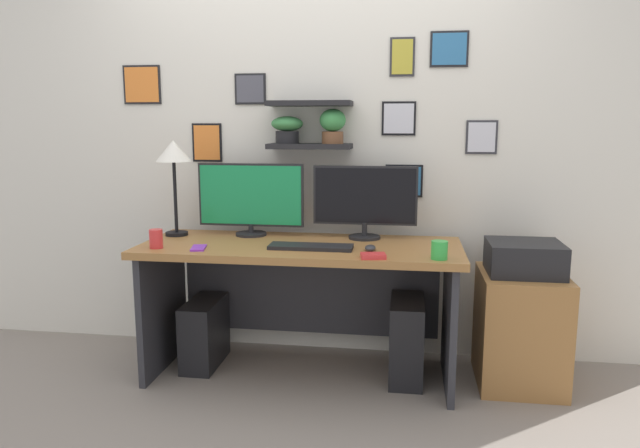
{
  "coord_description": "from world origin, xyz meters",
  "views": [
    {
      "loc": [
        0.56,
        -3.07,
        1.4
      ],
      "look_at": [
        0.1,
        0.05,
        0.86
      ],
      "focal_mm": 32.92,
      "sensor_mm": 36.0,
      "label": 1
    }
  ],
  "objects_px": {
    "computer_mouse": "(370,248)",
    "computer_tower_right": "(406,339)",
    "keyboard": "(311,247)",
    "printer": "(524,258)",
    "computer_tower_left": "(205,333)",
    "scissors_tray": "(373,256)",
    "monitor_left": "(251,198)",
    "desk_lamp": "(174,157)",
    "cell_phone": "(199,248)",
    "coffee_mug": "(439,250)",
    "desk": "(303,278)",
    "monitor_right": "(365,199)",
    "pen_cup": "(156,239)",
    "drawer_cabinet": "(520,329)"
  },
  "relations": [
    {
      "from": "pen_cup",
      "to": "printer",
      "type": "relative_size",
      "value": 0.26
    },
    {
      "from": "desk_lamp",
      "to": "coffee_mug",
      "type": "relative_size",
      "value": 6.15
    },
    {
      "from": "monitor_left",
      "to": "drawer_cabinet",
      "type": "height_order",
      "value": "monitor_left"
    },
    {
      "from": "keyboard",
      "to": "computer_tower_left",
      "type": "height_order",
      "value": "keyboard"
    },
    {
      "from": "coffee_mug",
      "to": "drawer_cabinet",
      "type": "distance_m",
      "value": 0.75
    },
    {
      "from": "scissors_tray",
      "to": "computer_tower_left",
      "type": "xyz_separation_m",
      "value": [
        -0.99,
        0.34,
        -0.57
      ]
    },
    {
      "from": "computer_tower_left",
      "to": "monitor_left",
      "type": "bearing_deg",
      "value": 32.4
    },
    {
      "from": "monitor_left",
      "to": "coffee_mug",
      "type": "height_order",
      "value": "monitor_left"
    },
    {
      "from": "monitor_right",
      "to": "cell_phone",
      "type": "height_order",
      "value": "monitor_right"
    },
    {
      "from": "desk",
      "to": "coffee_mug",
      "type": "height_order",
      "value": "coffee_mug"
    },
    {
      "from": "desk",
      "to": "desk_lamp",
      "type": "xyz_separation_m",
      "value": [
        -0.77,
        0.09,
        0.66
      ]
    },
    {
      "from": "computer_mouse",
      "to": "computer_tower_right",
      "type": "distance_m",
      "value": 0.59
    },
    {
      "from": "monitor_left",
      "to": "computer_mouse",
      "type": "height_order",
      "value": "monitor_left"
    },
    {
      "from": "coffee_mug",
      "to": "desk",
      "type": "bearing_deg",
      "value": 156.96
    },
    {
      "from": "desk",
      "to": "pen_cup",
      "type": "bearing_deg",
      "value": -160.0
    },
    {
      "from": "monitor_left",
      "to": "computer_tower_right",
      "type": "distance_m",
      "value": 1.2
    },
    {
      "from": "computer_tower_right",
      "to": "computer_mouse",
      "type": "bearing_deg",
      "value": -143.19
    },
    {
      "from": "keyboard",
      "to": "coffee_mug",
      "type": "distance_m",
      "value": 0.67
    },
    {
      "from": "cell_phone",
      "to": "desk",
      "type": "bearing_deg",
      "value": 14.3
    },
    {
      "from": "pen_cup",
      "to": "scissors_tray",
      "type": "bearing_deg",
      "value": -3.47
    },
    {
      "from": "pen_cup",
      "to": "computer_tower_left",
      "type": "relative_size",
      "value": 0.25
    },
    {
      "from": "desk",
      "to": "keyboard",
      "type": "bearing_deg",
      "value": -65.19
    },
    {
      "from": "computer_mouse",
      "to": "desk_lamp",
      "type": "distance_m",
      "value": 1.26
    },
    {
      "from": "monitor_right",
      "to": "computer_tower_left",
      "type": "height_order",
      "value": "monitor_right"
    },
    {
      "from": "desk",
      "to": "printer",
      "type": "bearing_deg",
      "value": 0.73
    },
    {
      "from": "coffee_mug",
      "to": "computer_tower_left",
      "type": "height_order",
      "value": "coffee_mug"
    },
    {
      "from": "coffee_mug",
      "to": "scissors_tray",
      "type": "relative_size",
      "value": 0.75
    },
    {
      "from": "monitor_left",
      "to": "computer_tower_left",
      "type": "bearing_deg",
      "value": -147.6
    },
    {
      "from": "drawer_cabinet",
      "to": "computer_tower_left",
      "type": "bearing_deg",
      "value": -179.57
    },
    {
      "from": "computer_tower_left",
      "to": "scissors_tray",
      "type": "bearing_deg",
      "value": -18.8
    },
    {
      "from": "printer",
      "to": "computer_mouse",
      "type": "bearing_deg",
      "value": -167.19
    },
    {
      "from": "pen_cup",
      "to": "computer_tower_left",
      "type": "xyz_separation_m",
      "value": [
        0.15,
        0.27,
        -0.61
      ]
    },
    {
      "from": "desk",
      "to": "computer_tower_right",
      "type": "distance_m",
      "value": 0.67
    },
    {
      "from": "computer_mouse",
      "to": "printer",
      "type": "xyz_separation_m",
      "value": [
        0.8,
        0.18,
        -0.07
      ]
    },
    {
      "from": "computer_mouse",
      "to": "coffee_mug",
      "type": "xyz_separation_m",
      "value": [
        0.34,
        -0.14,
        0.03
      ]
    },
    {
      "from": "printer",
      "to": "computer_tower_right",
      "type": "xyz_separation_m",
      "value": [
        -0.6,
        -0.03,
        -0.47
      ]
    },
    {
      "from": "desk",
      "to": "computer_mouse",
      "type": "distance_m",
      "value": 0.48
    },
    {
      "from": "monitor_left",
      "to": "monitor_right",
      "type": "xyz_separation_m",
      "value": [
        0.67,
        -0.0,
        0.0
      ]
    },
    {
      "from": "keyboard",
      "to": "coffee_mug",
      "type": "bearing_deg",
      "value": -12.8
    },
    {
      "from": "pen_cup",
      "to": "drawer_cabinet",
      "type": "bearing_deg",
      "value": 8.35
    },
    {
      "from": "monitor_right",
      "to": "scissors_tray",
      "type": "distance_m",
      "value": 0.55
    },
    {
      "from": "coffee_mug",
      "to": "computer_tower_right",
      "type": "xyz_separation_m",
      "value": [
        -0.14,
        0.29,
        -0.57
      ]
    },
    {
      "from": "keyboard",
      "to": "pen_cup",
      "type": "relative_size",
      "value": 4.4
    },
    {
      "from": "keyboard",
      "to": "printer",
      "type": "relative_size",
      "value": 1.16
    },
    {
      "from": "monitor_left",
      "to": "computer_tower_right",
      "type": "xyz_separation_m",
      "value": [
        0.92,
        -0.18,
        -0.75
      ]
    },
    {
      "from": "monitor_left",
      "to": "pen_cup",
      "type": "relative_size",
      "value": 6.22
    },
    {
      "from": "printer",
      "to": "coffee_mug",
      "type": "bearing_deg",
      "value": -144.82
    },
    {
      "from": "cell_phone",
      "to": "computer_tower_right",
      "type": "bearing_deg",
      "value": -0.07
    },
    {
      "from": "computer_tower_left",
      "to": "computer_tower_right",
      "type": "relative_size",
      "value": 0.89
    },
    {
      "from": "cell_phone",
      "to": "coffee_mug",
      "type": "height_order",
      "value": "coffee_mug"
    }
  ]
}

